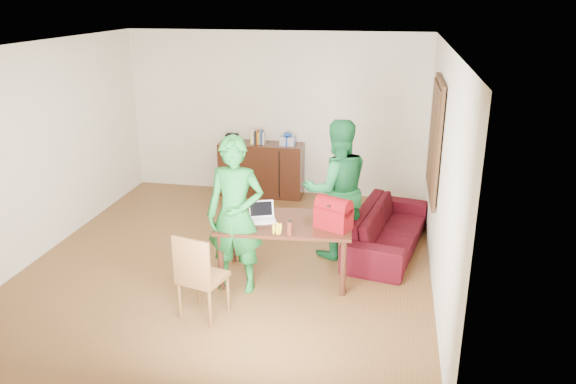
% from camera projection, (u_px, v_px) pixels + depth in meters
% --- Properties ---
extents(room, '(5.20, 5.70, 2.90)m').
position_uv_depth(room, '(233.00, 160.00, 6.93)').
color(room, '#422510').
rests_on(room, ground).
extents(table, '(1.63, 1.00, 0.73)m').
position_uv_depth(table, '(285.00, 228.00, 6.60)').
color(table, black).
rests_on(table, ground).
extents(chair, '(0.52, 0.51, 0.96)m').
position_uv_depth(chair, '(203.00, 292.00, 5.92)').
color(chair, brown).
rests_on(chair, ground).
extents(person_near, '(0.67, 0.44, 1.81)m').
position_uv_depth(person_near, '(235.00, 215.00, 6.28)').
color(person_near, '#166423').
rests_on(person_near, ground).
extents(person_far, '(1.08, 0.97, 1.81)m').
position_uv_depth(person_far, '(337.00, 189.00, 7.12)').
color(person_far, '#16632E').
rests_on(person_far, ground).
extents(laptop, '(0.35, 0.29, 0.21)m').
position_uv_depth(laptop, '(263.00, 218.00, 6.57)').
color(laptop, white).
rests_on(laptop, table).
extents(bananas, '(0.16, 0.12, 0.05)m').
position_uv_depth(bananas, '(277.00, 232.00, 6.21)').
color(bananas, gold).
rests_on(bananas, table).
extents(bottle, '(0.06, 0.06, 0.17)m').
position_uv_depth(bottle, '(290.00, 227.00, 6.19)').
color(bottle, '#582114').
rests_on(bottle, table).
extents(red_bag, '(0.46, 0.37, 0.29)m').
position_uv_depth(red_bag, '(333.00, 216.00, 6.34)').
color(red_bag, maroon).
rests_on(red_bag, table).
extents(sofa, '(1.13, 2.08, 0.58)m').
position_uv_depth(sofa, '(388.00, 229.00, 7.49)').
color(sofa, '#3F0813').
rests_on(sofa, ground).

